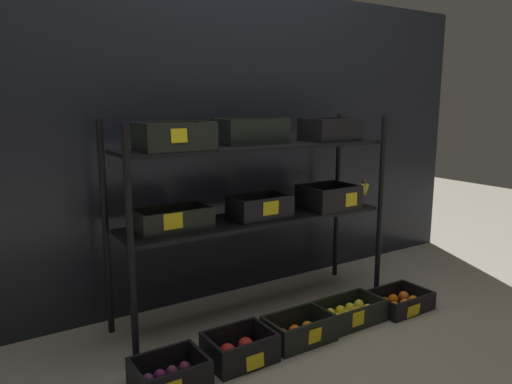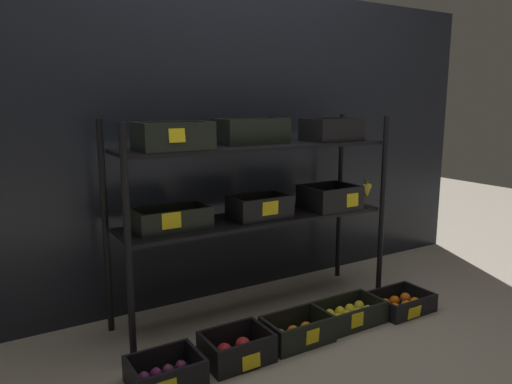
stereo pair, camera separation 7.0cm
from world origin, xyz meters
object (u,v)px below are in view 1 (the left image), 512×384
at_px(crate_ground_lemon, 349,314).
at_px(crate_ground_tangerine, 299,332).
at_px(crate_ground_plum, 170,376).
at_px(crate_ground_apple_red, 240,350).
at_px(crate_ground_rightmost_tangerine, 399,302).
at_px(display_rack, 256,179).

bearing_deg(crate_ground_lemon, crate_ground_tangerine, -176.66).
bearing_deg(crate_ground_plum, crate_ground_lemon, 1.49).
bearing_deg(crate_ground_tangerine, crate_ground_lemon, 3.34).
bearing_deg(crate_ground_lemon, crate_ground_apple_red, -178.31).
distance_m(crate_ground_apple_red, crate_ground_rightmost_tangerine, 1.07).
distance_m(crate_ground_tangerine, crate_ground_rightmost_tangerine, 0.72).
distance_m(crate_ground_apple_red, crate_ground_lemon, 0.70).
distance_m(display_rack, crate_ground_tangerine, 0.82).
height_order(crate_ground_apple_red, crate_ground_rightmost_tangerine, crate_ground_apple_red).
bearing_deg(crate_ground_tangerine, crate_ground_plum, -179.47).
xyz_separation_m(display_rack, crate_ground_rightmost_tangerine, (0.71, -0.42, -0.72)).
distance_m(display_rack, crate_ground_rightmost_tangerine, 1.10).
relative_size(crate_ground_apple_red, crate_ground_tangerine, 0.92).
height_order(display_rack, crate_ground_rightmost_tangerine, display_rack).
relative_size(crate_ground_plum, crate_ground_rightmost_tangerine, 0.90).
xyz_separation_m(crate_ground_tangerine, crate_ground_rightmost_tangerine, (0.72, -0.01, -0.01)).
bearing_deg(crate_ground_rightmost_tangerine, crate_ground_apple_red, 179.46).
bearing_deg(crate_ground_lemon, display_rack, 132.10).
xyz_separation_m(display_rack, crate_ground_tangerine, (-0.01, -0.41, -0.71)).
bearing_deg(crate_ground_apple_red, crate_ground_plum, -178.91).
distance_m(crate_ground_plum, crate_ground_tangerine, 0.69).
height_order(crate_ground_lemon, crate_ground_rightmost_tangerine, crate_ground_lemon).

